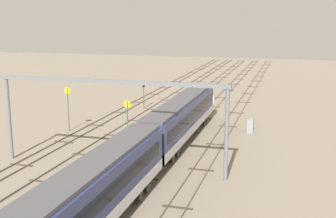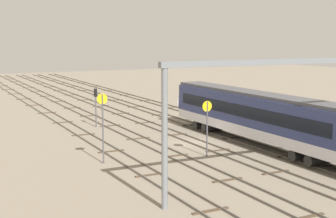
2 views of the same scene
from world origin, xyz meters
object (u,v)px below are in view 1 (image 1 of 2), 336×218
object	(u,v)px
speed_sign_far_trackside	(127,114)
signal_light_trackside_departure	(144,91)
speed_sign_near_foreground	(68,104)
overhead_gantry	(109,100)
relay_cabinet	(250,126)

from	to	relation	value
speed_sign_far_trackside	signal_light_trackside_departure	bearing A→B (deg)	13.20
speed_sign_near_foreground	speed_sign_far_trackside	xyz separation A→B (m)	(-1.64, -8.57, -0.47)
overhead_gantry	relay_cabinet	size ratio (longest dim) A/B	13.36
speed_sign_near_foreground	speed_sign_far_trackside	distance (m)	8.74
overhead_gantry	speed_sign_near_foreground	xyz separation A→B (m)	(11.38, 10.66, -3.13)
speed_sign_far_trackside	relay_cabinet	bearing A→B (deg)	-60.87
speed_sign_far_trackside	overhead_gantry	bearing A→B (deg)	-167.89
speed_sign_near_foreground	speed_sign_far_trackside	bearing A→B (deg)	-100.82
overhead_gantry	speed_sign_far_trackside	xyz separation A→B (m)	(9.75, 2.09, -3.61)
overhead_gantry	speed_sign_far_trackside	bearing A→B (deg)	12.11
overhead_gantry	speed_sign_far_trackside	size ratio (longest dim) A/B	4.78
speed_sign_far_trackside	speed_sign_near_foreground	bearing A→B (deg)	79.18
speed_sign_near_foreground	speed_sign_far_trackside	size ratio (longest dim) A/B	1.19
relay_cabinet	signal_light_trackside_departure	bearing A→B (deg)	61.19
signal_light_trackside_departure	speed_sign_far_trackside	bearing A→B (deg)	-166.80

